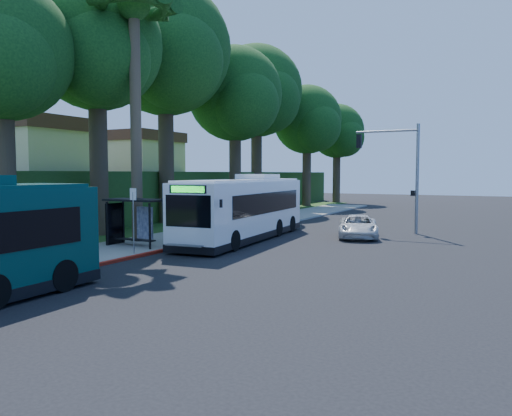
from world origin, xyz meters
The scene contains 18 objects.
ground centered at (0.00, 0.00, 0.00)m, with size 140.00×140.00×0.00m, color black.
sidewalk centered at (-7.30, 0.00, 0.06)m, with size 4.50×70.00×0.12m, color gray.
red_curb centered at (-5.00, -4.00, 0.07)m, with size 0.25×30.00×0.13m, color #9C1E11.
grass_verge centered at (-13.00, 5.00, 0.03)m, with size 8.00×70.00×0.06m, color #234719.
bus_shelter centered at (-7.26, -2.86, 1.81)m, with size 3.20×1.51×2.55m.
stop_sign_pole centered at (-5.40, -5.00, 2.08)m, with size 0.35×0.06×3.17m.
traffic_signal_pole centered at (3.78, 10.00, 4.42)m, with size 4.10×0.30×7.00m.
palm_tree centered at (-8.20, -1.50, 12.38)m, with size 4.20×4.20×14.40m.
hillside_backdrop centered at (-26.30, 15.10, 2.44)m, with size 24.00×60.00×8.80m.
tree_0 centered at (-12.40, -0.02, 11.20)m, with size 8.40×8.00×15.70m.
tree_1 centered at (-13.37, 7.98, 12.73)m, with size 10.50×10.00×18.26m.
tree_2 centered at (-11.89, 15.98, 10.48)m, with size 8.82×8.40×15.12m.
tree_3 centered at (-13.88, 23.98, 11.98)m, with size 10.08×9.60×17.28m.
tree_4 centered at (-11.40, 31.98, 9.73)m, with size 8.40×8.00×14.14m.
tree_5 centered at (-10.41, 39.99, 8.96)m, with size 7.35×7.00×12.86m.
tree_6 centered at (-12.91, -6.01, 9.71)m, with size 7.56×7.20×13.74m.
white_bus centered at (-3.58, 2.49, 1.87)m, with size 3.83×13.01×3.82m.
pickup centered at (2.01, 6.49, 0.67)m, with size 2.23×4.85×1.35m, color silver.
Camera 1 is at (10.36, -22.88, 3.87)m, focal length 35.00 mm.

